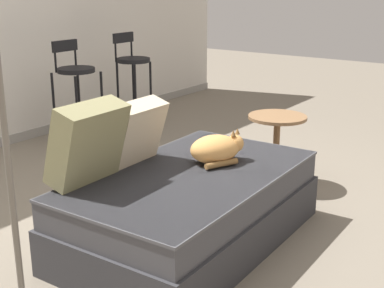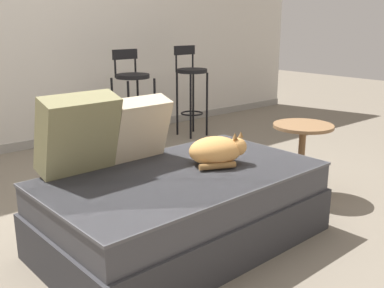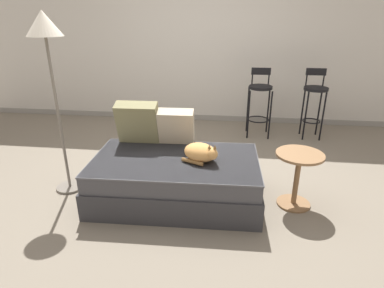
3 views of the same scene
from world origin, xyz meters
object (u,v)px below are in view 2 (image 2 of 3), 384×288
object	(u,v)px
bar_stool_near_window	(132,91)
side_table	(302,149)
bar_stool_by_doorway	(191,81)
cat	(217,151)
throw_pillow_corner	(78,134)
throw_pillow_middle	(138,128)
couch	(183,207)

from	to	relation	value
bar_stool_near_window	side_table	world-z (taller)	bar_stool_near_window
bar_stool_by_doorway	cat	bearing A→B (deg)	-126.25
side_table	throw_pillow_corner	bearing A→B (deg)	168.50
throw_pillow_corner	cat	xyz separation A→B (m)	(0.71, -0.38, -0.14)
side_table	bar_stool_near_window	bearing A→B (deg)	96.85
throw_pillow_middle	bar_stool_near_window	world-z (taller)	bar_stool_near_window
bar_stool_near_window	side_table	distance (m)	1.96
couch	throw_pillow_corner	size ratio (longest dim) A/B	3.58
couch	cat	distance (m)	0.39
bar_stool_by_doorway	side_table	size ratio (longest dim) A/B	1.85
cat	bar_stool_by_doorway	world-z (taller)	bar_stool_by_doorway
couch	bar_stool_near_window	world-z (taller)	bar_stool_near_window
throw_pillow_middle	bar_stool_near_window	xyz separation A→B (m)	(0.98, 1.60, -0.05)
throw_pillow_middle	side_table	bearing A→B (deg)	-15.70
couch	bar_stool_by_doorway	world-z (taller)	bar_stool_by_doorway
bar_stool_by_doorway	side_table	xyz separation A→B (m)	(-0.55, -1.94, -0.27)
throw_pillow_corner	cat	size ratio (longest dim) A/B	1.18
couch	bar_stool_near_window	size ratio (longest dim) A/B	1.65
couch	side_table	distance (m)	1.17
couch	cat	world-z (taller)	cat
cat	bar_stool_near_window	size ratio (longest dim) A/B	0.39
cat	bar_stool_near_window	xyz separation A→B (m)	(0.68, 1.99, 0.06)
throw_pillow_corner	bar_stool_by_doorway	world-z (taller)	bar_stool_by_doorway
bar_stool_by_doorway	bar_stool_near_window	bearing A→B (deg)	-179.90
throw_pillow_middle	bar_stool_near_window	bearing A→B (deg)	58.46
couch	throw_pillow_corner	bearing A→B (deg)	141.58
throw_pillow_middle	cat	xyz separation A→B (m)	(0.30, -0.39, -0.11)
cat	side_table	world-z (taller)	cat
cat	throw_pillow_corner	bearing A→B (deg)	151.83
couch	bar_stool_near_window	xyz separation A→B (m)	(0.93, 1.97, 0.36)
throw_pillow_corner	bar_stool_by_doorway	size ratio (longest dim) A/B	0.46
couch	bar_stool_near_window	distance (m)	2.21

